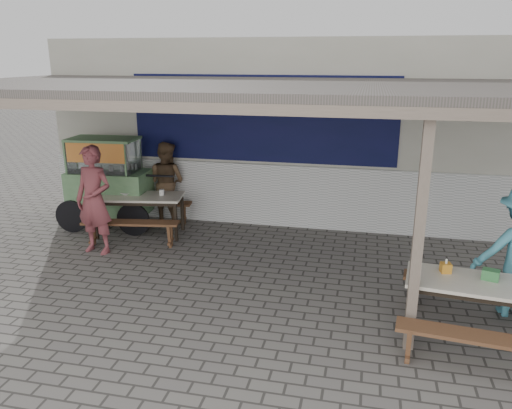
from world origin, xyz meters
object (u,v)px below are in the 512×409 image
object	(u,v)px
table_left	(139,200)
patron_street_side	(94,200)
table_right	(478,288)
bench_right_wall	(470,289)
bench_right_street	(478,345)
bench_left_wall	(149,207)
vendor_cart	(108,180)
patron_wall_side	(167,182)
condiment_bowl	(126,193)
tissue_box	(446,268)
bench_left_street	(131,227)
condiment_jar	(162,192)
donation_box	(491,275)

from	to	relation	value
table_left	patron_street_side	world-z (taller)	patron_street_side
table_right	bench_right_wall	bearing A→B (deg)	90.00
bench_right_street	patron_street_side	world-z (taller)	patron_street_side
bench_left_wall	vendor_cart	distance (m)	0.93
patron_street_side	patron_wall_side	world-z (taller)	patron_street_side
patron_street_side	condiment_bowl	world-z (taller)	patron_street_side
bench_right_wall	condiment_bowl	xyz separation A→B (m)	(-5.63, 1.83, 0.43)
tissue_box	condiment_bowl	xyz separation A→B (m)	(-5.22, 2.31, -0.03)
table_right	vendor_cart	size ratio (longest dim) A/B	0.75
bench_right_wall	bench_left_street	bearing A→B (deg)	173.25
table_left	bench_right_street	distance (m)	6.11
bench_left_street	condiment_jar	xyz separation A→B (m)	(0.30, 0.71, 0.46)
bench_right_wall	tissue_box	distance (m)	0.78
table_right	vendor_cart	world-z (taller)	vendor_cart
bench_right_street	vendor_cart	xyz separation A→B (m)	(-5.97, 3.43, 0.59)
bench_right_street	bench_right_wall	world-z (taller)	same
condiment_jar	condiment_bowl	world-z (taller)	condiment_jar
vendor_cart	patron_wall_side	bearing A→B (deg)	27.49
bench_left_wall	vendor_cart	size ratio (longest dim) A/B	0.79
bench_left_wall	bench_right_street	distance (m)	6.50
bench_left_wall	patron_street_side	size ratio (longest dim) A/B	0.93
table_right	patron_street_side	distance (m)	5.85
table_right	patron_wall_side	distance (m)	6.10
table_left	bench_left_street	xyz separation A→B (m)	(0.10, -0.58, -0.33)
table_left	table_right	xyz separation A→B (m)	(5.30, -2.49, 0.00)
tissue_box	vendor_cart	bearing A→B (deg)	155.70
table_right	donation_box	distance (m)	0.21
bench_right_street	bench_left_street	bearing A→B (deg)	159.90
vendor_cart	bench_left_wall	bearing A→B (deg)	21.18
bench_left_street	patron_wall_side	distance (m)	1.51
vendor_cart	condiment_bowl	xyz separation A→B (m)	(0.50, -0.28, -0.16)
table_right	tissue_box	size ratio (longest dim) A/B	14.21
bench_right_wall	tissue_box	size ratio (longest dim) A/B	14.65
table_right	bench_right_wall	world-z (taller)	table_right
tissue_box	patron_wall_side	bearing A→B (deg)	146.59
table_left	donation_box	distance (m)	5.95
table_right	vendor_cart	distance (m)	6.66
bench_right_street	patron_street_side	xyz separation A→B (m)	(-5.56, 2.21, 0.56)
bench_right_street	bench_left_wall	bearing A→B (deg)	151.47
bench_left_wall	donation_box	xyz separation A→B (m)	(5.53, -2.99, 0.47)
vendor_cart	patron_wall_side	xyz separation A→B (m)	(0.94, 0.57, -0.14)
bench_right_wall	donation_box	bearing A→B (deg)	-77.56
bench_right_wall	patron_wall_side	bearing A→B (deg)	159.21
table_left	bench_right_wall	world-z (taller)	table_left
bench_left_street	vendor_cart	size ratio (longest dim) A/B	0.79
condiment_jar	condiment_bowl	bearing A→B (deg)	-169.61
patron_street_side	vendor_cart	bearing A→B (deg)	116.54
bench_left_street	condiment_bowl	world-z (taller)	condiment_bowl
patron_street_side	tissue_box	distance (m)	5.48
bench_left_wall	bench_right_street	bearing A→B (deg)	-44.58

